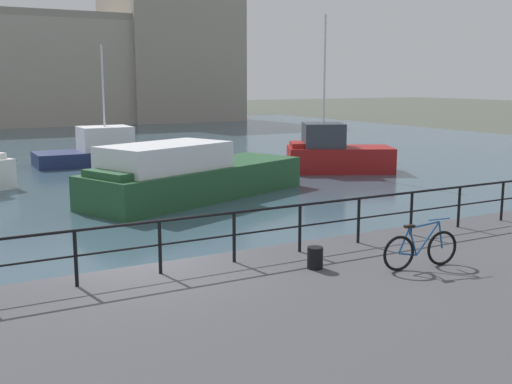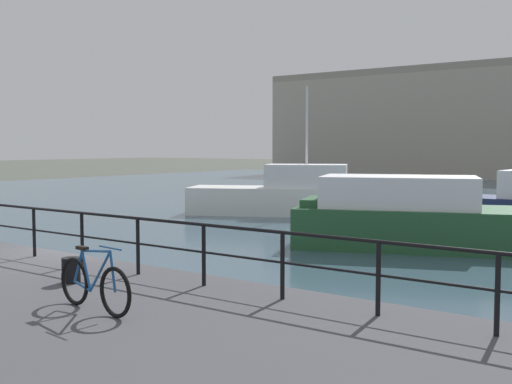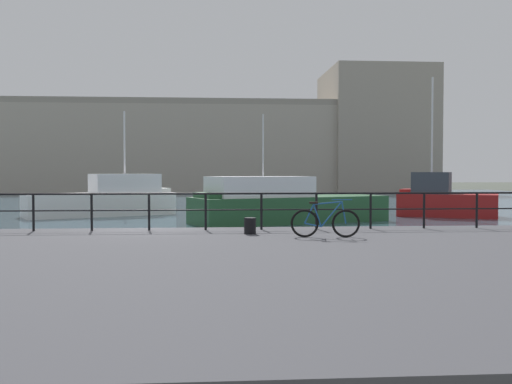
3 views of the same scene
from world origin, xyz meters
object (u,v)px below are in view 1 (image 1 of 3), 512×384
at_px(moored_small_launch, 96,150).
at_px(parked_bicycle, 421,249).
at_px(harbor_building, 13,66).
at_px(moored_red_daysailer, 189,176).
at_px(moored_green_narrowboat, 335,153).
at_px(mooring_bollard, 315,258).

relative_size(moored_small_launch, parked_bicycle, 3.58).
xyz_separation_m(harbor_building, moored_red_daysailer, (-0.82, -47.23, -4.99)).
height_order(moored_green_narrowboat, mooring_bollard, moored_green_narrowboat).
bearing_deg(moored_red_daysailer, parked_bicycle, 66.58).
height_order(harbor_building, moored_red_daysailer, harbor_building).
bearing_deg(parked_bicycle, mooring_bollard, 157.99).
xyz_separation_m(moored_green_narrowboat, mooring_bollard, (-11.47, -14.95, 0.02)).
xyz_separation_m(moored_red_daysailer, moored_green_narrowboat, (9.19, 3.23, 0.02)).
relative_size(moored_red_daysailer, mooring_bollard, 22.43).
relative_size(harbor_building, moored_small_launch, 9.31).
height_order(moored_small_launch, parked_bicycle, moored_small_launch).
relative_size(harbor_building, parked_bicycle, 33.33).
bearing_deg(moored_red_daysailer, mooring_bollard, 57.47).
xyz_separation_m(parked_bicycle, mooring_bollard, (-1.86, 1.01, -0.17)).
bearing_deg(mooring_bollard, parked_bicycle, -28.56).
height_order(moored_small_launch, mooring_bollard, moored_small_launch).
xyz_separation_m(moored_small_launch, mooring_bollard, (-1.86, -23.48, 0.14)).
distance_m(moored_green_narrowboat, mooring_bollard, 18.84).
relative_size(parked_bicycle, mooring_bollard, 4.01).
distance_m(moored_green_narrowboat, parked_bicycle, 18.63).
distance_m(moored_red_daysailer, mooring_bollard, 11.95).
xyz_separation_m(moored_green_narrowboat, parked_bicycle, (-9.61, -15.96, 0.19)).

